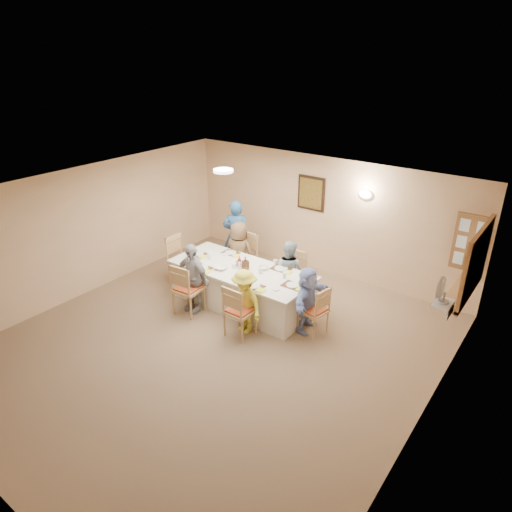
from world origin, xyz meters
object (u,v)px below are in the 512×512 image
Objects in this scene: condiment_ketchup at (239,262)px; diner_back_left at (239,253)px; serving_hatch at (476,263)px; chair_right_end at (314,309)px; diner_back_right at (288,271)px; chair_back_right at (292,275)px; dining_table at (242,287)px; diner_right_end at (307,300)px; chair_front_left at (188,288)px; desk_fan at (443,293)px; chair_left_end at (182,260)px; diner_front_right at (244,302)px; chair_back_left at (243,258)px; diner_front_left at (192,278)px; chair_front_right at (240,310)px; caregiver at (236,236)px.

diner_back_left is at bearing 129.35° from condiment_ketchup.
serving_hatch is 2.62m from chair_right_end.
chair_back_right is at bearing -94.36° from diner_back_right.
diner_right_end is (1.42, 0.00, 0.21)m from dining_table.
serving_hatch reaches higher than chair_front_left.
diner_right_end is (-2.15, 0.25, -0.96)m from desk_fan.
diner_back_left is at bearing -57.41° from chair_left_end.
dining_table is 0.93m from diner_front_right.
diner_front_right is at bearing -47.88° from chair_back_left.
diner_front_left is (-4.28, -1.78, -0.84)m from serving_hatch.
chair_back_right is 0.97× the size of chair_front_right.
chair_back_right is at bearing -72.60° from chair_left_end.
chair_left_end is (-0.95, -0.80, -0.01)m from chair_back_left.
diner_right_end is at bearing -134.94° from chair_front_right.
chair_left_end is at bearing -159.50° from chair_back_right.
diner_back_right is (-2.97, 0.93, -0.94)m from desk_fan.
chair_left_end is at bearing 177.15° from desk_fan.
chair_front_right is 1.22m from diner_front_left.
dining_table is 0.95m from diner_back_left.
chair_back_right is 1.92m from diner_front_left.
serving_hatch is 1.29× the size of diner_front_right.
dining_table is 2.31× the size of diner_right_end.
desk_fan reaches higher than dining_table.
diner_front_right is (0.00, -1.36, -0.03)m from diner_back_right.
chair_back_left is 1.24m from chair_left_end.
diner_front_left is at bearing -168.58° from diner_front_right.
serving_hatch is 3.94m from condiment_ketchup.
chair_back_right is 4.40× the size of condiment_ketchup.
caregiver is at bearing 132.40° from dining_table.
diner_back_right is at bearing -89.91° from chair_back_right.
diner_front_right is at bearing -150.02° from serving_hatch.
caregiver is (-2.60, 1.15, 0.34)m from chair_right_end.
diner_back_left is (0.95, 0.68, 0.16)m from chair_left_end.
diner_front_left is at bearing -62.05° from chair_right_end.
diner_back_left is at bearing 102.90° from caregiver.
chair_back_right is 2.29m from chair_left_end.
chair_back_left is at bearing -100.02° from chair_right_end.
chair_back_left is 0.77× the size of diner_back_left.
caregiver is at bearing 179.34° from serving_hatch.
diner_back_right is at bearing 170.79° from diner_back_left.
diner_front_left reaches higher than chair_front_right.
condiment_ketchup reaches higher than chair_back_right.
diner_back_left reaches higher than chair_back_right.
chair_left_end is 1.29m from caregiver.
diner_front_right is 2.47m from caregiver.
caregiver is (0.50, 1.15, 0.28)m from chair_left_end.
chair_back_left reaches higher than condiment_ketchup.
chair_back_left is 0.86× the size of diner_right_end.
diner_right_end reaches higher than chair_left_end.
diner_back_right is at bearing -2.63° from chair_back_left.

